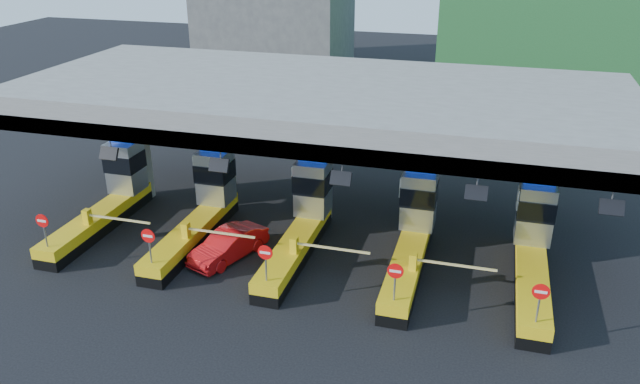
# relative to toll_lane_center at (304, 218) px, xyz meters

# --- Properties ---
(ground) EXTENTS (120.00, 120.00, 0.00)m
(ground) POSITION_rel_toll_lane_center_xyz_m (-0.00, -0.28, -1.40)
(ground) COLOR black
(ground) RESTS_ON ground
(toll_canopy) EXTENTS (28.00, 12.09, 7.00)m
(toll_canopy) POSITION_rel_toll_lane_center_xyz_m (-0.00, 2.59, 4.74)
(toll_canopy) COLOR slate
(toll_canopy) RESTS_ON ground
(toll_lane_far_left) EXTENTS (4.43, 8.00, 4.16)m
(toll_lane_far_left) POSITION_rel_toll_lane_center_xyz_m (-10.00, 0.00, 0.00)
(toll_lane_far_left) COLOR black
(toll_lane_far_left) RESTS_ON ground
(toll_lane_left) EXTENTS (4.43, 8.00, 4.16)m
(toll_lane_left) POSITION_rel_toll_lane_center_xyz_m (-5.00, 0.00, 0.00)
(toll_lane_left) COLOR black
(toll_lane_left) RESTS_ON ground
(toll_lane_center) EXTENTS (4.43, 8.00, 4.16)m
(toll_lane_center) POSITION_rel_toll_lane_center_xyz_m (0.00, 0.00, 0.00)
(toll_lane_center) COLOR black
(toll_lane_center) RESTS_ON ground
(toll_lane_right) EXTENTS (4.43, 8.00, 4.16)m
(toll_lane_right) POSITION_rel_toll_lane_center_xyz_m (5.00, 0.00, 0.00)
(toll_lane_right) COLOR black
(toll_lane_right) RESTS_ON ground
(toll_lane_far_right) EXTENTS (4.43, 8.00, 4.16)m
(toll_lane_far_right) POSITION_rel_toll_lane_center_xyz_m (10.00, 0.00, 0.00)
(toll_lane_far_right) COLOR black
(toll_lane_far_right) RESTS_ON ground
(red_car) EXTENTS (2.68, 4.18, 1.30)m
(red_car) POSITION_rel_toll_lane_center_xyz_m (-2.86, -2.04, -0.75)
(red_car) COLOR red
(red_car) RESTS_ON ground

